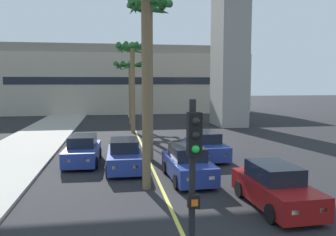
# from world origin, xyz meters

# --- Properties ---
(lane_stripe_center) EXTENTS (0.14, 56.00, 0.01)m
(lane_stripe_center) POSITION_xyz_m (0.00, 24.00, 0.00)
(lane_stripe_center) COLOR #DBCC4C
(lane_stripe_center) RESTS_ON ground
(pier_building_backdrop) EXTENTS (35.93, 8.04, 9.75)m
(pier_building_backdrop) POSITION_xyz_m (0.00, 53.03, 4.81)
(pier_building_backdrop) COLOR #BCB29E
(pier_building_backdrop) RESTS_ON ground
(car_queue_front) EXTENTS (1.87, 4.12, 1.56)m
(car_queue_front) POSITION_xyz_m (-1.45, 19.13, 0.72)
(car_queue_front) COLOR navy
(car_queue_front) RESTS_ON ground
(car_queue_second) EXTENTS (1.96, 4.16, 1.56)m
(car_queue_second) POSITION_xyz_m (1.38, 16.85, 0.72)
(car_queue_second) COLOR navy
(car_queue_second) RESTS_ON ground
(car_queue_third) EXTENTS (1.94, 4.15, 1.56)m
(car_queue_third) POSITION_xyz_m (3.74, 12.94, 0.72)
(car_queue_third) COLOR maroon
(car_queue_third) RESTS_ON ground
(car_queue_fourth) EXTENTS (1.92, 4.14, 1.56)m
(car_queue_fourth) POSITION_xyz_m (3.41, 21.00, 0.72)
(car_queue_fourth) COLOR navy
(car_queue_fourth) RESTS_ON ground
(car_queue_fifth) EXTENTS (1.95, 4.16, 1.56)m
(car_queue_fifth) POSITION_xyz_m (-3.70, 20.82, 0.72)
(car_queue_fifth) COLOR navy
(car_queue_fifth) RESTS_ON ground
(traffic_light_median_near) EXTENTS (0.24, 0.37, 4.20)m
(traffic_light_median_near) POSITION_xyz_m (-0.59, 7.57, 2.71)
(traffic_light_median_near) COLOR black
(traffic_light_median_near) RESTS_ON ground
(traffic_light_median_far) EXTENTS (0.24, 0.37, 4.20)m
(traffic_light_median_far) POSITION_xyz_m (0.49, 24.90, 2.71)
(traffic_light_median_far) COLOR black
(traffic_light_median_far) RESTS_ON ground
(palm_tree_near_median) EXTENTS (3.61, 3.65, 6.78)m
(palm_tree_near_median) POSITION_xyz_m (-0.21, 38.36, 5.82)
(palm_tree_near_median) COLOR brown
(palm_tree_near_median) RESTS_ON ground
(palm_tree_mid_median) EXTENTS (2.67, 2.72, 9.21)m
(palm_tree_mid_median) POSITION_xyz_m (0.07, 21.20, 7.26)
(palm_tree_mid_median) COLOR brown
(palm_tree_mid_median) RESTS_ON ground
(palm_tree_far_median) EXTENTS (3.19, 3.23, 8.04)m
(palm_tree_far_median) POSITION_xyz_m (-0.25, 32.18, 6.58)
(palm_tree_far_median) COLOR brown
(palm_tree_far_median) RESTS_ON ground
(palm_tree_farthest_median) EXTENTS (2.98, 2.98, 8.71)m
(palm_tree_farthest_median) POSITION_xyz_m (-0.62, 15.81, 7.15)
(palm_tree_farthest_median) COLOR brown
(palm_tree_farthest_median) RESTS_ON ground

